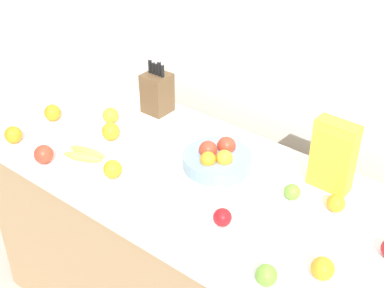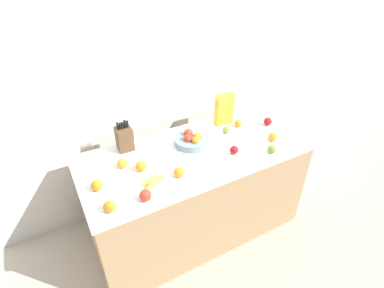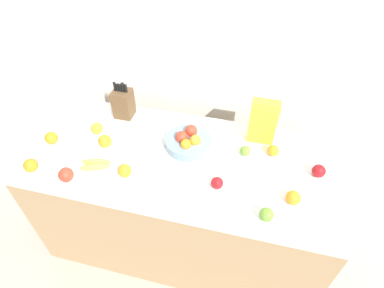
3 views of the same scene
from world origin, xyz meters
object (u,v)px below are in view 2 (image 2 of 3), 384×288
fruit_bowl (192,140)px  orange_front_center (273,137)px  cereal_box (224,108)px  apple_leftmost (272,149)px  apple_near_bananas (226,130)px  knife_block (124,138)px  orange_mid_right (110,206)px  apple_rightmost (234,150)px  orange_back_center (97,185)px  apple_middle (145,195)px  orange_mid_left (122,163)px  orange_front_left (179,172)px  apple_front (268,121)px  orange_near_bowl (238,123)px  orange_front_right (141,166)px  banana_bunch (153,181)px

fruit_bowl → orange_front_center: 0.70m
cereal_box → apple_leftmost: cereal_box is taller
apple_near_bananas → knife_block: bearing=167.3°
orange_mid_right → apple_rightmost: bearing=7.2°
cereal_box → orange_back_center: size_ratio=3.67×
apple_middle → orange_mid_left: 0.41m
orange_front_left → apple_front: bearing=13.9°
cereal_box → apple_rightmost: (-0.20, -0.45, -0.13)m
orange_near_bowl → orange_front_center: (0.12, -0.34, 0.00)m
knife_block → orange_front_left: size_ratio=4.01×
knife_block → orange_front_right: knife_block is taller
apple_front → apple_rightmost: bearing=-157.7°
fruit_bowl → orange_mid_right: size_ratio=3.69×
apple_front → orange_mid_left: bearing=178.3°
apple_middle → orange_front_right: size_ratio=1.00×
orange_mid_left → banana_bunch: bearing=-64.6°
banana_bunch → orange_back_center: size_ratio=2.42×
banana_bunch → apple_rightmost: apple_rightmost is taller
banana_bunch → orange_front_center: orange_front_center is taller
knife_block → apple_near_bananas: size_ratio=4.88×
orange_back_center → fruit_bowl: bearing=12.1°
cereal_box → orange_mid_left: cereal_box is taller
apple_rightmost → apple_leftmost: apple_leftmost is taller
apple_leftmost → orange_back_center: bearing=169.7°
apple_rightmost → apple_leftmost: 0.31m
orange_near_bowl → orange_mid_right: bearing=-160.9°
cereal_box → orange_mid_right: 1.39m
fruit_bowl → orange_mid_right: (-0.83, -0.42, 0.00)m
banana_bunch → orange_mid_right: (-0.35, -0.11, 0.02)m
knife_block → orange_near_bowl: size_ratio=4.48×
orange_near_bowl → orange_mid_left: bearing=-176.6°
banana_bunch → orange_front_left: 0.20m
orange_near_bowl → orange_front_left: bearing=-155.2°
fruit_bowl → orange_near_bowl: fruit_bowl is taller
orange_mid_right → apple_near_bananas: bearing=19.8°
banana_bunch → orange_front_center: size_ratio=2.52×
knife_block → orange_front_center: 1.26m
apple_rightmost → apple_front: bearing=22.3°
cereal_box → apple_front: 0.43m
knife_block → apple_middle: 0.65m
knife_block → cereal_box: knife_block is taller
knife_block → orange_mid_left: knife_block is taller
apple_middle → orange_near_bowl: bearing=23.5°
orange_front_right → orange_mid_left: size_ratio=1.07×
cereal_box → banana_bunch: (-0.91, -0.47, -0.14)m
knife_block → fruit_bowl: knife_block is taller
apple_near_bananas → orange_near_bowl: bearing=13.6°
apple_rightmost → orange_mid_left: (-0.85, 0.26, 0.00)m
apple_near_bananas → orange_mid_right: bearing=-160.2°
knife_block → orange_front_center: knife_block is taller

